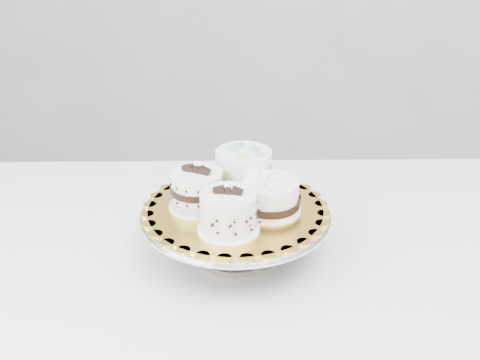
# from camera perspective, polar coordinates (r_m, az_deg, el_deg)

# --- Properties ---
(table) EXTENTS (1.39, 1.02, 0.75)m
(table) POSITION_cam_1_polar(r_m,az_deg,el_deg) (1.17, 1.66, -10.19)
(table) COLOR white
(table) RESTS_ON floor
(cake_stand) EXTENTS (0.34, 0.34, 0.09)m
(cake_stand) POSITION_cam_1_polar(r_m,az_deg,el_deg) (1.10, -0.42, -4.24)
(cake_stand) COLOR gray
(cake_stand) RESTS_ON table
(cake_board) EXTENTS (0.39, 0.39, 0.00)m
(cake_board) POSITION_cam_1_polar(r_m,az_deg,el_deg) (1.09, -0.43, -2.80)
(cake_board) COLOR gold
(cake_board) RESTS_ON cake_stand
(cake_swirl) EXTENTS (0.11, 0.11, 0.08)m
(cake_swirl) POSITION_cam_1_polar(r_m,az_deg,el_deg) (1.00, -1.12, -3.13)
(cake_swirl) COLOR white
(cake_swirl) RESTS_ON cake_board
(cake_banded) EXTENTS (0.12, 0.12, 0.08)m
(cake_banded) POSITION_cam_1_polar(r_m,az_deg,el_deg) (1.08, -4.09, -1.03)
(cake_banded) COLOR white
(cake_banded) RESTS_ON cake_board
(cake_dots) EXTENTS (0.13, 0.13, 0.08)m
(cake_dots) POSITION_cam_1_polar(r_m,az_deg,el_deg) (1.14, 0.34, 0.97)
(cake_dots) COLOR white
(cake_dots) RESTS_ON cake_board
(cake_ribbon) EXTENTS (0.12, 0.11, 0.06)m
(cake_ribbon) POSITION_cam_1_polar(r_m,az_deg,el_deg) (1.07, 2.96, -1.60)
(cake_ribbon) COLOR white
(cake_ribbon) RESTS_ON cake_board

